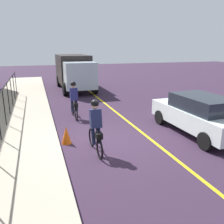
{
  "coord_description": "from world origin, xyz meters",
  "views": [
    {
      "loc": [
        -7.87,
        2.41,
        3.43
      ],
      "look_at": [
        0.44,
        -0.29,
        1.0
      ],
      "focal_mm": 37.57,
      "sensor_mm": 36.0,
      "label": 1
    }
  ],
  "objects_px": {
    "cyclist_follow": "(96,127)",
    "patrol_sedan": "(199,114)",
    "traffic_cone_near": "(66,135)",
    "box_truck_background": "(74,71)",
    "cyclist_lead": "(74,100)"
  },
  "relations": [
    {
      "from": "traffic_cone_near",
      "to": "cyclist_follow",
      "type": "bearing_deg",
      "value": -142.67
    },
    {
      "from": "box_truck_background",
      "to": "cyclist_lead",
      "type": "bearing_deg",
      "value": -9.6
    },
    {
      "from": "traffic_cone_near",
      "to": "box_truck_background",
      "type": "bearing_deg",
      "value": -10.78
    },
    {
      "from": "cyclist_lead",
      "to": "traffic_cone_near",
      "type": "distance_m",
      "value": 3.28
    },
    {
      "from": "cyclist_follow",
      "to": "patrol_sedan",
      "type": "relative_size",
      "value": 0.41
    },
    {
      "from": "box_truck_background",
      "to": "patrol_sedan",
      "type": "bearing_deg",
      "value": 14.28
    },
    {
      "from": "cyclist_lead",
      "to": "traffic_cone_near",
      "type": "relative_size",
      "value": 2.8
    },
    {
      "from": "patrol_sedan",
      "to": "box_truck_background",
      "type": "relative_size",
      "value": 0.66
    },
    {
      "from": "cyclist_follow",
      "to": "box_truck_background",
      "type": "relative_size",
      "value": 0.27
    },
    {
      "from": "patrol_sedan",
      "to": "traffic_cone_near",
      "type": "xyz_separation_m",
      "value": [
        0.57,
        5.28,
        -0.5
      ]
    },
    {
      "from": "patrol_sedan",
      "to": "box_truck_background",
      "type": "xyz_separation_m",
      "value": [
        11.98,
        3.11,
        0.73
      ]
    },
    {
      "from": "cyclist_lead",
      "to": "traffic_cone_near",
      "type": "bearing_deg",
      "value": 164.65
    },
    {
      "from": "cyclist_lead",
      "to": "traffic_cone_near",
      "type": "xyz_separation_m",
      "value": [
        -3.12,
        0.81,
        -0.59
      ]
    },
    {
      "from": "box_truck_background",
      "to": "traffic_cone_near",
      "type": "height_order",
      "value": "box_truck_background"
    },
    {
      "from": "cyclist_lead",
      "to": "cyclist_follow",
      "type": "height_order",
      "value": "same"
    }
  ]
}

